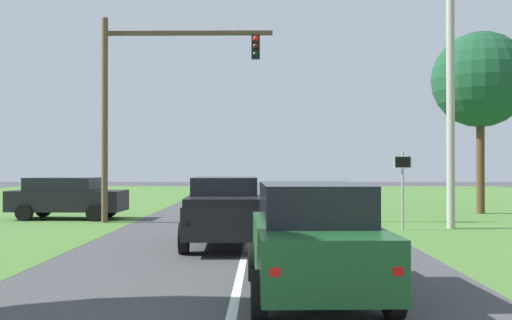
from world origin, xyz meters
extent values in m
plane|color=#424244|center=(0.00, 9.94, 0.00)|extent=(120.00, 120.00, 0.00)
cube|color=#194C23|center=(1.32, 5.16, 0.80)|extent=(2.13, 4.69, 0.89)
cube|color=black|center=(1.31, 5.39, 1.58)|extent=(1.82, 2.93, 0.66)
cube|color=red|center=(0.62, 2.86, 0.85)|extent=(0.14, 0.07, 0.12)
cube|color=red|center=(2.21, 2.92, 0.85)|extent=(0.14, 0.07, 0.12)
cylinder|color=black|center=(0.29, 6.55, 0.36)|extent=(0.26, 0.73, 0.72)
cylinder|color=black|center=(2.23, 6.63, 0.36)|extent=(0.26, 0.73, 0.72)
cylinder|color=black|center=(0.41, 3.69, 0.36)|extent=(0.26, 0.73, 0.72)
cylinder|color=black|center=(2.35, 3.77, 0.36)|extent=(0.26, 0.73, 0.72)
cube|color=black|center=(-0.60, 11.44, 0.81)|extent=(2.16, 5.07, 0.82)
cube|color=black|center=(-0.59, 11.19, 1.55)|extent=(1.80, 1.97, 0.67)
cube|color=black|center=(-0.54, 9.89, 1.32)|extent=(1.94, 1.97, 0.20)
cube|color=red|center=(-1.31, 8.94, 0.85)|extent=(0.14, 0.07, 0.12)
cube|color=red|center=(0.30, 9.01, 0.85)|extent=(0.14, 0.07, 0.12)
cylinder|color=black|center=(-1.64, 12.95, 0.40)|extent=(0.27, 0.81, 0.80)
cylinder|color=black|center=(0.32, 13.03, 0.40)|extent=(0.27, 0.81, 0.80)
cylinder|color=black|center=(-1.52, 9.85, 0.40)|extent=(0.27, 0.81, 0.80)
cylinder|color=black|center=(0.44, 9.93, 0.40)|extent=(0.27, 0.81, 0.80)
cylinder|color=brown|center=(-5.65, 17.58, 3.95)|extent=(0.24, 0.24, 7.90)
cube|color=#4C3D2B|center=(-2.41, 17.58, 7.30)|extent=(6.47, 0.16, 0.16)
cube|color=black|center=(0.17, 17.58, 6.75)|extent=(0.32, 0.28, 0.90)
sphere|color=red|center=(0.17, 17.43, 7.05)|extent=(0.22, 0.22, 0.22)
sphere|color=black|center=(0.17, 17.43, 6.75)|extent=(0.22, 0.22, 0.22)
sphere|color=black|center=(0.17, 17.43, 6.45)|extent=(0.22, 0.22, 0.22)
cylinder|color=gray|center=(5.22, 15.16, 1.34)|extent=(0.08, 0.08, 2.67)
cube|color=white|center=(5.22, 15.13, 2.32)|extent=(0.60, 0.03, 0.44)
cube|color=black|center=(5.22, 15.12, 2.32)|extent=(0.52, 0.01, 0.36)
cylinder|color=#4C351E|center=(10.38, 21.94, 2.24)|extent=(0.36, 0.36, 4.49)
sphere|color=#18482A|center=(10.38, 21.94, 6.12)|extent=(4.36, 4.36, 4.36)
cube|color=black|center=(-7.54, 19.01, 0.76)|extent=(4.65, 1.98, 0.84)
cube|color=black|center=(-7.77, 19.02, 1.44)|extent=(2.81, 1.70, 0.53)
cube|color=red|center=(-5.31, 18.19, 0.80)|extent=(0.07, 0.14, 0.12)
cube|color=red|center=(-5.25, 19.67, 0.80)|extent=(0.07, 0.14, 0.12)
cylinder|color=black|center=(-8.99, 18.16, 0.34)|extent=(0.69, 0.24, 0.68)
cylinder|color=black|center=(-8.93, 19.97, 0.34)|extent=(0.69, 0.24, 0.68)
cylinder|color=black|center=(-6.15, 18.05, 0.34)|extent=(0.69, 0.24, 0.68)
cylinder|color=black|center=(-6.09, 19.87, 0.34)|extent=(0.69, 0.24, 0.68)
cylinder|color=#9E998E|center=(7.02, 15.68, 5.17)|extent=(0.28, 0.28, 10.35)
camera|label=1|loc=(0.47, -4.63, 2.23)|focal=40.70mm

